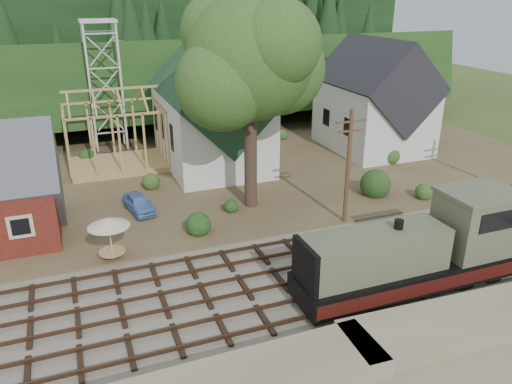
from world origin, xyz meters
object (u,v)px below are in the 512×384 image
object	(u,v)px
patio_set	(109,224)
car_red	(384,148)
locomotive	(420,252)
car_blue	(139,203)

from	to	relation	value
patio_set	car_red	bearing A→B (deg)	23.33
locomotive	car_blue	distance (m)	19.27
locomotive	patio_set	world-z (taller)	locomotive
car_red	patio_set	bearing A→B (deg)	109.74
patio_set	car_blue	bearing A→B (deg)	68.16
patio_set	locomotive	bearing A→B (deg)	-29.80
locomotive	patio_set	bearing A→B (deg)	150.20
locomotive	car_red	world-z (taller)	locomotive
locomotive	patio_set	xyz separation A→B (m)	(-14.85, 8.50, 0.36)
car_blue	patio_set	bearing A→B (deg)	-122.61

